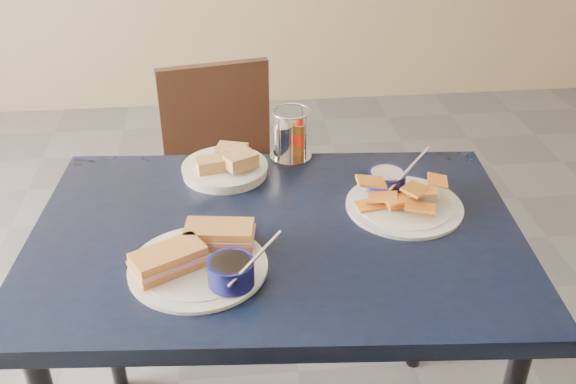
{
  "coord_description": "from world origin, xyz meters",
  "views": [
    {
      "loc": [
        -0.19,
        -1.13,
        1.54
      ],
      "look_at": [
        -0.06,
        0.07,
        0.82
      ],
      "focal_mm": 40.0,
      "sensor_mm": 36.0,
      "label": 1
    }
  ],
  "objects": [
    {
      "name": "dining_table",
      "position": [
        -0.09,
        0.03,
        0.67
      ],
      "size": [
        1.12,
        0.79,
        0.75
      ],
      "color": "black",
      "rests_on": "ground"
    },
    {
      "name": "chair_far",
      "position": [
        -0.19,
        0.85,
        0.46
      ],
      "size": [
        0.44,
        0.43,
        0.81
      ],
      "color": "black",
      "rests_on": "ground"
    },
    {
      "name": "sandwich_plate",
      "position": [
        -0.25,
        -0.09,
        0.77
      ],
      "size": [
        0.3,
        0.28,
        0.12
      ],
      "color": "white",
      "rests_on": "dining_table"
    },
    {
      "name": "plantain_plate",
      "position": [
        0.2,
        0.1,
        0.77
      ],
      "size": [
        0.27,
        0.27,
        0.12
      ],
      "color": "white",
      "rests_on": "dining_table"
    },
    {
      "name": "bread_basket",
      "position": [
        -0.19,
        0.28,
        0.77
      ],
      "size": [
        0.21,
        0.21,
        0.07
      ],
      "color": "white",
      "rests_on": "dining_table"
    },
    {
      "name": "condiment_caddy",
      "position": [
        -0.02,
        0.36,
        0.81
      ],
      "size": [
        0.11,
        0.11,
        0.14
      ],
      "color": "silver",
      "rests_on": "dining_table"
    }
  ]
}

